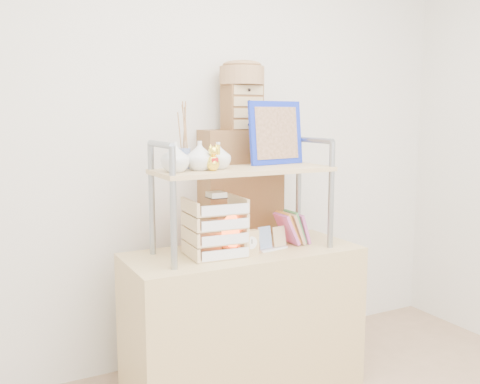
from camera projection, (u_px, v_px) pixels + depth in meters
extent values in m
cube|color=silver|center=(203.00, 138.00, 3.08)|extent=(3.40, 0.02, 2.60)
cube|color=tan|center=(244.00, 321.00, 2.77)|extent=(1.20, 0.50, 0.75)
cube|color=brown|center=(240.00, 245.00, 3.13)|extent=(0.47, 0.28, 1.35)
cylinder|color=gray|center=(173.00, 209.00, 2.35)|extent=(0.03, 0.03, 0.55)
cylinder|color=gray|center=(152.00, 199.00, 2.61)|extent=(0.03, 0.03, 0.55)
cylinder|color=gray|center=(161.00, 144.00, 2.44)|extent=(0.03, 0.30, 0.03)
cylinder|color=gray|center=(331.00, 195.00, 2.74)|extent=(0.03, 0.03, 0.55)
cylinder|color=gray|center=(299.00, 188.00, 3.01)|extent=(0.03, 0.03, 0.55)
cylinder|color=gray|center=(315.00, 140.00, 2.83)|extent=(0.03, 0.30, 0.03)
cube|color=tan|center=(244.00, 170.00, 2.66)|extent=(0.90, 0.34, 0.02)
imported|color=silver|center=(175.00, 157.00, 2.46)|extent=(0.13, 0.13, 0.14)
imported|color=silver|center=(200.00, 156.00, 2.54)|extent=(0.13, 0.13, 0.14)
imported|color=silver|center=(218.00, 156.00, 2.60)|extent=(0.13, 0.13, 0.13)
cylinder|color=#2649A5|center=(184.00, 158.00, 2.63)|extent=(0.07, 0.07, 0.10)
cube|color=#1329B5|center=(276.00, 133.00, 2.83)|extent=(0.34, 0.09, 0.33)
cube|color=brown|center=(277.00, 133.00, 2.82)|extent=(0.28, 0.07, 0.27)
cube|color=#BE539D|center=(300.00, 228.00, 2.86)|extent=(0.07, 0.12, 0.17)
cube|color=#4F9E55|center=(295.00, 227.00, 2.87)|extent=(0.07, 0.12, 0.17)
cube|color=tan|center=(294.00, 228.00, 2.84)|extent=(0.08, 0.13, 0.16)
cube|color=orange|center=(288.00, 228.00, 2.85)|extent=(0.08, 0.14, 0.16)
cube|color=#BE539D|center=(287.00, 229.00, 2.82)|extent=(0.09, 0.14, 0.16)
cube|color=tan|center=(215.00, 254.00, 2.63)|extent=(0.27, 0.25, 0.01)
cube|color=white|center=(226.00, 254.00, 2.53)|extent=(0.24, 0.02, 0.05)
cube|color=tan|center=(215.00, 239.00, 2.62)|extent=(0.27, 0.25, 0.01)
cube|color=white|center=(225.00, 240.00, 2.52)|extent=(0.24, 0.02, 0.05)
cube|color=tan|center=(215.00, 225.00, 2.61)|extent=(0.27, 0.25, 0.01)
cube|color=white|center=(225.00, 225.00, 2.51)|extent=(0.24, 0.02, 0.05)
cube|color=tan|center=(215.00, 211.00, 2.60)|extent=(0.27, 0.25, 0.01)
cube|color=white|center=(225.00, 210.00, 2.50)|extent=(0.24, 0.02, 0.05)
cube|color=beige|center=(216.00, 195.00, 2.57)|extent=(0.08, 0.08, 0.03)
cylinder|color=brown|center=(232.00, 248.00, 2.71)|extent=(0.11, 0.11, 0.02)
ellipsoid|color=#E84C1B|center=(232.00, 230.00, 2.70)|extent=(0.13, 0.12, 0.17)
cube|color=tan|center=(250.00, 243.00, 2.61)|extent=(0.09, 0.05, 0.13)
cylinder|color=white|center=(252.00, 243.00, 2.59)|extent=(0.06, 0.01, 0.06)
cube|color=white|center=(273.00, 249.00, 2.74)|extent=(0.18, 0.08, 0.01)
cube|color=navy|center=(265.00, 238.00, 2.71)|extent=(0.08, 0.04, 0.11)
cube|color=tan|center=(279.00, 236.00, 2.76)|extent=(0.08, 0.04, 0.10)
cube|color=brown|center=(242.00, 107.00, 3.00)|extent=(0.20, 0.15, 0.25)
cube|color=tan|center=(248.00, 124.00, 2.94)|extent=(0.18, 0.01, 0.05)
cube|color=tan|center=(248.00, 113.00, 2.94)|extent=(0.18, 0.01, 0.05)
cube|color=tan|center=(249.00, 101.00, 2.93)|extent=(0.18, 0.01, 0.05)
cube|color=tan|center=(249.00, 90.00, 2.92)|extent=(0.18, 0.01, 0.05)
cylinder|color=olive|center=(242.00, 76.00, 2.97)|extent=(0.25, 0.25, 0.10)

